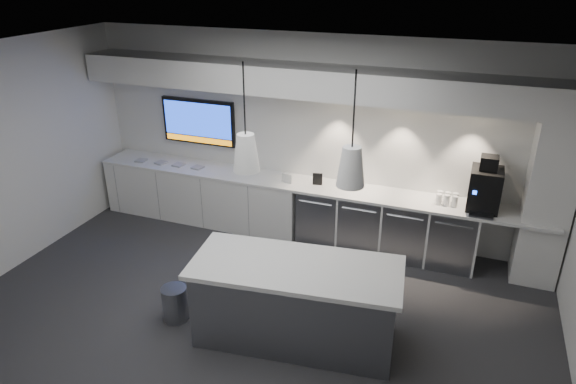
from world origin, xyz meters
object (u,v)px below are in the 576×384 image
at_px(island, 296,302).
at_px(bin, 175,303).
at_px(coffee_machine, 485,187).
at_px(wall_tv, 199,122).

bearing_deg(island, bin, -179.78).
bearing_deg(coffee_machine, wall_tv, 177.16).
xyz_separation_m(bin, coffee_machine, (3.25, 2.44, 0.99)).
relative_size(wall_tv, island, 0.53).
relative_size(island, coffee_machine, 3.22).
xyz_separation_m(wall_tv, island, (2.55, -2.51, -1.08)).
xyz_separation_m(wall_tv, coffee_machine, (4.35, -0.25, -0.36)).
height_order(wall_tv, island, wall_tv).
height_order(bin, coffee_machine, coffee_machine).
distance_m(island, coffee_machine, 2.98).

